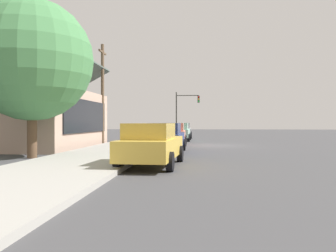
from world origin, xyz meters
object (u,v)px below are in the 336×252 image
at_px(car_silver, 183,130).
at_px(car_coral, 173,134).
at_px(traffic_light_main, 185,107).
at_px(utility_pole_wooden, 103,92).
at_px(shade_tree, 32,60).
at_px(car_mustard, 152,144).
at_px(fire_hydrant_red, 156,138).
at_px(car_navy, 166,137).
at_px(car_seafoam, 179,132).

bearing_deg(car_silver, car_coral, 177.97).
xyz_separation_m(car_coral, traffic_light_main, (16.19, -0.32, 2.68)).
bearing_deg(traffic_light_main, utility_pole_wooden, 159.83).
distance_m(car_coral, car_silver, 11.48).
xyz_separation_m(car_coral, shade_tree, (-9.80, 5.71, 3.63)).
relative_size(car_silver, shade_tree, 0.61).
relative_size(car_mustard, fire_hydrant_red, 7.00).
relative_size(traffic_light_main, fire_hydrant_red, 7.32).
relative_size(car_coral, utility_pole_wooden, 0.58).
bearing_deg(shade_tree, car_silver, -15.53).
xyz_separation_m(car_navy, car_coral, (6.28, 0.07, -0.00)).
height_order(car_coral, traffic_light_main, traffic_light_main).
relative_size(car_navy, fire_hydrant_red, 6.27).
relative_size(car_navy, car_silver, 1.01).
bearing_deg(traffic_light_main, car_silver, 178.60).
bearing_deg(car_silver, car_mustard, 178.75).
bearing_deg(shade_tree, car_navy, -58.65).
relative_size(car_coral, car_seafoam, 0.93).
xyz_separation_m(car_coral, car_seafoam, (6.00, -0.13, 0.00)).
height_order(car_navy, traffic_light_main, traffic_light_main).
height_order(car_seafoam, traffic_light_main, traffic_light_main).
distance_m(car_seafoam, utility_pole_wooden, 8.18).
distance_m(car_mustard, car_silver, 23.77).
bearing_deg(car_seafoam, car_coral, 179.41).
bearing_deg(fire_hydrant_red, shade_tree, 157.93).
distance_m(shade_tree, traffic_light_main, 26.70).
relative_size(car_coral, fire_hydrant_red, 6.12).
relative_size(car_silver, traffic_light_main, 0.85).
bearing_deg(utility_pole_wooden, traffic_light_main, -20.17).
distance_m(car_mustard, car_navy, 6.01).
xyz_separation_m(traffic_light_main, utility_pole_wooden, (-15.41, 5.66, 0.44)).
bearing_deg(car_seafoam, traffic_light_main, -0.36).
height_order(car_seafoam, car_silver, same).
height_order(car_coral, utility_pole_wooden, utility_pole_wooden).
bearing_deg(traffic_light_main, car_mustard, 179.57).
bearing_deg(utility_pole_wooden, shade_tree, 177.99).
xyz_separation_m(car_navy, shade_tree, (-3.52, 5.79, 3.63)).
distance_m(car_navy, traffic_light_main, 22.63).
distance_m(car_mustard, car_coral, 12.29).
height_order(car_mustard, car_silver, same).
xyz_separation_m(car_coral, utility_pole_wooden, (0.78, 5.34, 3.12)).
height_order(car_mustard, car_coral, same).
relative_size(car_navy, shade_tree, 0.62).
bearing_deg(fire_hydrant_red, traffic_light_main, -6.23).
bearing_deg(fire_hydrant_red, utility_pole_wooden, 92.81).
bearing_deg(fire_hydrant_red, car_seafoam, -16.34).
bearing_deg(traffic_light_main, shade_tree, 166.94).
xyz_separation_m(car_navy, car_silver, (17.76, -0.13, -0.00)).
height_order(car_silver, traffic_light_main, traffic_light_main).
bearing_deg(shade_tree, traffic_light_main, -13.06).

